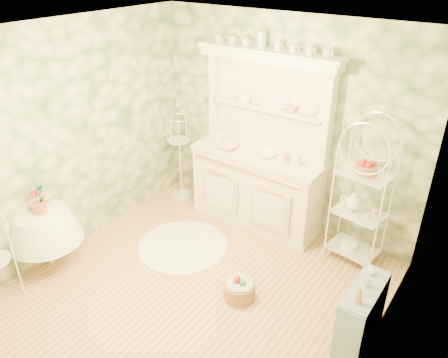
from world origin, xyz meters
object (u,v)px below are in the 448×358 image
Objects in this scene: round_table at (47,240)px; floor_basket at (239,288)px; side_shelf at (361,313)px; bakers_rack at (362,192)px; birdcage_stand at (180,149)px; kitchen_dresser at (258,144)px.

round_table is 1.79× the size of floor_basket.
bakers_rack is at bearing 115.30° from side_shelf.
side_shelf reaches higher than floor_basket.
birdcage_stand is 4.08× the size of floor_basket.
bakers_rack is at bearing 61.08° from floor_basket.
kitchen_dresser is at bearing 115.45° from floor_basket.
kitchen_dresser is 3.11× the size of side_shelf.
bakers_rack reaches higher than round_table.
bakers_rack is 2.66m from birdcage_stand.
round_table is at bearing -158.65° from floor_basket.
kitchen_dresser reaches higher than bakers_rack.
floor_basket is (-0.74, -1.33, -0.80)m from bakers_rack.
birdcage_stand is 2.40m from floor_basket.
bakers_rack is 1.37m from side_shelf.
floor_basket is at bearing -111.01° from bakers_rack.
round_table is at bearing -123.97° from kitchen_dresser.
side_shelf is 1.26m from floor_basket.
birdcage_stand is at bearing -171.21° from bakers_rack.
kitchen_dresser is 2.36m from side_shelf.
birdcage_stand reaches higher than round_table.
round_table is (-1.48, -2.20, -0.81)m from kitchen_dresser.
bakers_rack is 2.73× the size of round_table.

